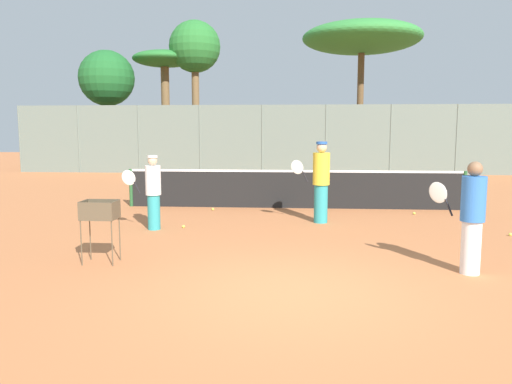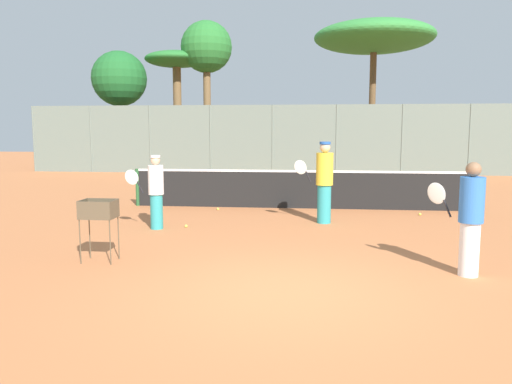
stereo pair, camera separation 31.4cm
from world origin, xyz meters
name	(u,v)px [view 1 (the left image)]	position (x,y,z in m)	size (l,w,h in m)	color
ground_plane	(293,293)	(0.00, 0.00, 0.00)	(80.00, 80.00, 0.00)	#C67242
tennis_net	(294,188)	(0.00, 7.31, 0.56)	(9.37, 0.10, 1.07)	#26592D
back_fence	(294,139)	(0.00, 18.20, 1.70)	(28.17, 0.08, 3.39)	slate
tree_0	(362,39)	(3.75, 22.70, 7.24)	(6.67, 6.67, 8.12)	brown
tree_1	(195,49)	(-5.66, 22.21, 6.70)	(2.91, 2.91, 8.31)	brown
tree_2	(107,79)	(-10.44, 21.09, 4.99)	(3.07, 3.07, 6.56)	brown
tree_3	(165,65)	(-7.55, 22.69, 5.93)	(3.69, 3.69, 6.72)	brown
player_white_outfit	(153,191)	(-3.07, 4.08, 0.85)	(0.88, 0.34, 1.63)	teal
player_red_cap	(472,217)	(2.69, 1.12, 0.88)	(0.78, 0.63, 1.72)	white
player_yellow_shirt	(321,181)	(0.64, 5.19, 0.99)	(0.96, 0.39, 1.91)	teal
ball_cart	(100,215)	(-3.15, 1.30, 0.80)	(0.56, 0.41, 1.04)	brown
tennis_ball_0	(213,209)	(-2.19, 6.77, 0.03)	(0.07, 0.07, 0.07)	#D1E54C
tennis_ball_1	(184,226)	(-2.45, 4.29, 0.03)	(0.07, 0.07, 0.07)	#D1E54C
tennis_ball_2	(414,213)	(3.13, 6.50, 0.03)	(0.07, 0.07, 0.07)	#D1E54C
tennis_ball_3	(510,234)	(4.49, 3.97, 0.03)	(0.07, 0.07, 0.07)	#D1E54C
parked_car	(434,158)	(7.49, 20.82, 0.66)	(4.20, 1.70, 1.60)	#B2B7BC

